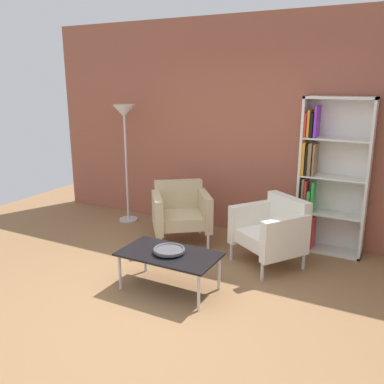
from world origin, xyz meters
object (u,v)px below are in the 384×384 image
at_px(armchair_by_bookshelf, 181,211).
at_px(bookshelf_tall, 326,179).
at_px(floor_lamp_torchiere, 125,125).
at_px(decorative_bowl, 169,250).
at_px(armchair_corner_red, 272,230).
at_px(coffee_table_low, 169,256).

bearing_deg(armchair_by_bookshelf, bookshelf_tall, -18.32).
height_order(bookshelf_tall, floor_lamp_torchiere, bookshelf_tall).
relative_size(bookshelf_tall, floor_lamp_torchiere, 1.09).
xyz_separation_m(decorative_bowl, armchair_corner_red, (0.72, 1.10, -0.02)).
relative_size(coffee_table_low, floor_lamp_torchiere, 0.57).
bearing_deg(coffee_table_low, floor_lamp_torchiere, 136.68).
bearing_deg(decorative_bowl, armchair_corner_red, 56.57).
height_order(decorative_bowl, armchair_corner_red, armchair_corner_red).
xyz_separation_m(bookshelf_tall, floor_lamp_torchiere, (-2.83, -0.21, 0.54)).
relative_size(bookshelf_tall, armchair_by_bookshelf, 2.00).
bearing_deg(coffee_table_low, armchair_by_bookshelf, 114.38).
bearing_deg(decorative_bowl, floor_lamp_torchiere, 136.68).
height_order(coffee_table_low, armchair_by_bookshelf, armchair_by_bookshelf).
bearing_deg(bookshelf_tall, floor_lamp_torchiere, -175.72).
distance_m(armchair_corner_red, floor_lamp_torchiere, 2.66).
distance_m(decorative_bowl, armchair_corner_red, 1.32).
bearing_deg(armchair_corner_red, decorative_bowl, -89.24).
distance_m(bookshelf_tall, floor_lamp_torchiere, 2.89).
bearing_deg(bookshelf_tall, coffee_table_low, -122.67).
xyz_separation_m(armchair_by_bookshelf, floor_lamp_torchiere, (-1.13, 0.37, 1.03)).
distance_m(bookshelf_tall, coffee_table_low, 2.20).
relative_size(armchair_by_bookshelf, floor_lamp_torchiere, 0.54).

